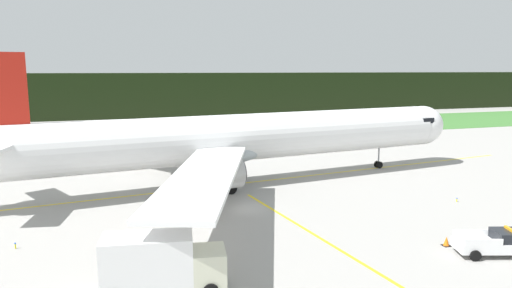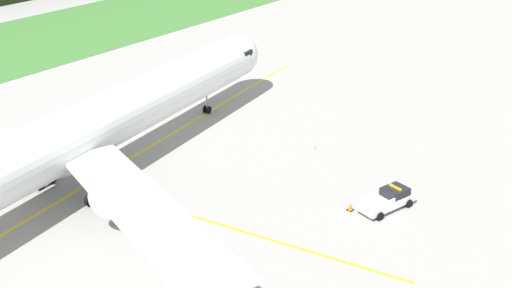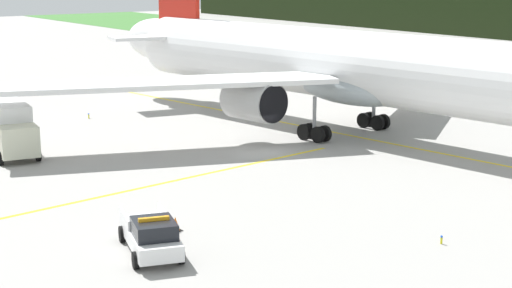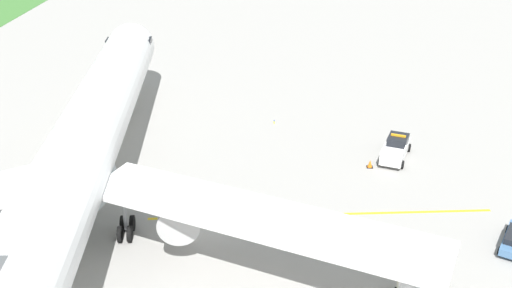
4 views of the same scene
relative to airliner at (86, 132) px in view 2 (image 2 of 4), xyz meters
The scene contains 7 objects.
ground 10.45m from the airliner, 101.74° to the right, with size 320.00×320.00×0.00m, color #999692.
taxiway_centerline_main 5.21m from the airliner, ahead, with size 82.27×0.30×0.01m, color yellow.
taxiway_centerline_spur 18.89m from the airliner, 85.02° to the right, with size 26.94×0.30×0.01m, color yellow.
airliner is the anchor object (origin of this frame).
ops_pickup_truck 28.17m from the airliner, 64.37° to the right, with size 5.75×3.47×1.94m.
apron_cone 25.08m from the airliner, 66.52° to the right, with size 0.57×0.57×0.71m.
taxiway_edge_light_east 23.58m from the airliner, 35.86° to the right, with size 0.12×0.12×0.42m.
Camera 2 is at (-32.40, -35.63, 28.54)m, focal length 44.62 mm.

